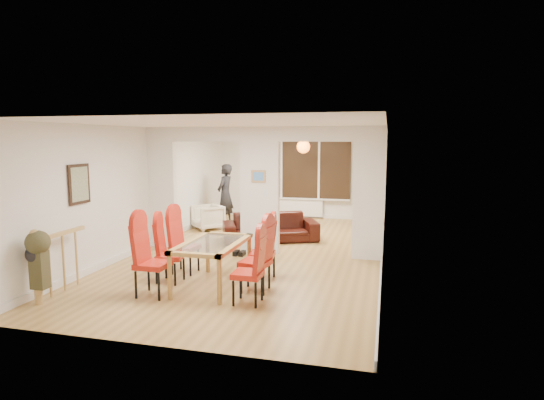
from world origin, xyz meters
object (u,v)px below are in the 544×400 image
at_px(dining_chair_la, 153,259).
at_px(bottle, 300,218).
at_px(dining_chair_rb, 255,257).
at_px(bowl, 296,222).
at_px(dining_chair_ra, 248,269).
at_px(dining_chair_lb, 170,252).
at_px(dining_table, 213,264).
at_px(television, 365,217).
at_px(coffee_table, 294,227).
at_px(dining_chair_lc, 185,243).
at_px(person, 225,194).
at_px(sofa, 270,227).
at_px(armchair, 208,217).
at_px(dining_chair_rc, 262,250).

xyz_separation_m(dining_chair_la, bottle, (1.24, 5.29, -0.21)).
xyz_separation_m(dining_chair_rb, bowl, (-0.28, 4.69, -0.29)).
bearing_deg(dining_chair_ra, dining_chair_lb, 157.02).
relative_size(dining_chair_lb, dining_chair_rb, 0.95).
bearing_deg(dining_chair_lb, bottle, 62.28).
height_order(dining_table, bottle, dining_table).
relative_size(television, coffee_table, 1.07).
distance_m(dining_chair_lc, bottle, 4.27).
bearing_deg(coffee_table, person, 164.99).
bearing_deg(dining_table, sofa, 89.06).
bearing_deg(dining_chair_rb, bowl, 101.20).
bearing_deg(bowl, bottle, 14.82).
bearing_deg(dining_table, dining_chair_ra, -37.34).
xyz_separation_m(coffee_table, bowl, (0.06, 0.01, 0.14)).
xyz_separation_m(dining_chair_lc, person, (-0.92, 4.59, 0.31)).
bearing_deg(armchair, dining_chair_lb, -31.97).
relative_size(dining_table, dining_chair_ra, 1.52).
distance_m(dining_table, bottle, 4.69).
bearing_deg(sofa, bowl, 48.59).
height_order(dining_table, dining_chair_ra, dining_chair_ra).
distance_m(dining_chair_rc, sofa, 2.96).
bearing_deg(dining_chair_lb, dining_chair_rc, 8.29).
xyz_separation_m(dining_table, person, (-1.68, 5.18, 0.47)).
relative_size(dining_chair_ra, sofa, 0.47).
relative_size(dining_chair_la, dining_chair_lb, 1.11).
xyz_separation_m(dining_chair_la, person, (-0.97, 5.81, 0.27)).
xyz_separation_m(dining_chair_rb, television, (1.40, 5.68, -0.24)).
relative_size(dining_table, television, 1.52).
distance_m(dining_chair_la, dining_chair_ra, 1.48).
relative_size(dining_table, dining_chair_la, 1.37).
xyz_separation_m(television, bowl, (-1.68, -1.00, -0.05)).
bearing_deg(dining_table, dining_chair_lc, 141.81).
bearing_deg(dining_chair_rc, dining_chair_la, -146.24).
xyz_separation_m(dining_chair_ra, dining_chair_rb, (-0.04, 0.54, 0.03)).
distance_m(dining_chair_lc, person, 4.69).
height_order(dining_chair_ra, sofa, dining_chair_ra).
xyz_separation_m(dining_chair_la, dining_chair_rb, (1.43, 0.58, -0.03)).
relative_size(dining_chair_rb, person, 0.64).
bearing_deg(dining_chair_rc, dining_chair_ra, -92.14).
height_order(armchair, person, person).
height_order(dining_table, armchair, dining_table).
distance_m(dining_table, television, 6.02).
distance_m(sofa, bottle, 1.30).
xyz_separation_m(dining_chair_lc, dining_chair_rc, (1.42, -0.02, -0.03)).
distance_m(dining_table, bowl, 4.66).
height_order(dining_chair_la, dining_chair_rc, dining_chair_la).
distance_m(armchair, person, 0.97).
bearing_deg(coffee_table, sofa, -105.50).
relative_size(dining_chair_lb, sofa, 0.47).
bearing_deg(dining_chair_la, bottle, 76.35).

